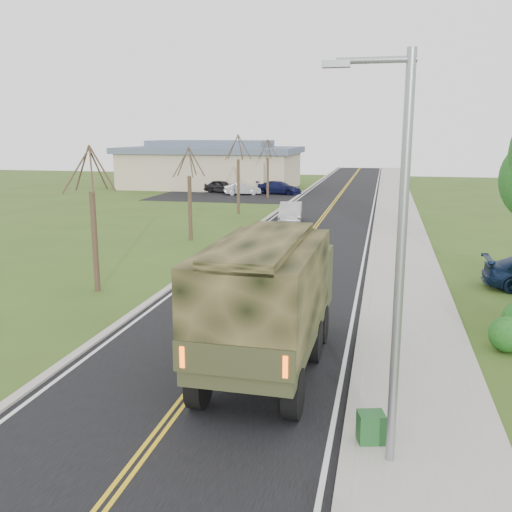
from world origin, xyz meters
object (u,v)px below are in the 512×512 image
(military_truck, at_px, (269,293))
(suv_champagne, at_px, (260,263))
(utility_box_far, at_px, (371,427))
(sedan_silver, at_px, (291,213))

(military_truck, height_order, suv_champagne, military_truck)
(utility_box_far, bearing_deg, military_truck, 114.83)
(suv_champagne, bearing_deg, utility_box_far, -68.10)
(suv_champagne, relative_size, sedan_silver, 1.06)
(sedan_silver, xyz_separation_m, utility_box_far, (6.64, -30.10, -0.33))
(sedan_silver, relative_size, utility_box_far, 7.02)
(military_truck, distance_m, utility_box_far, 4.90)
(military_truck, xyz_separation_m, suv_champagne, (-2.47, 10.19, -1.55))
(sedan_silver, bearing_deg, utility_box_far, -84.11)
(military_truck, height_order, sedan_silver, military_truck)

